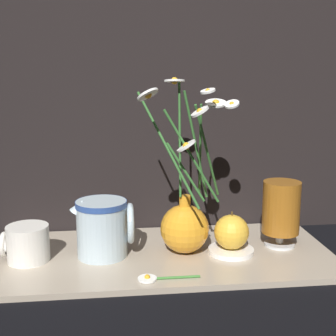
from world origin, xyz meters
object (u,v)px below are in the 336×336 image
at_px(vase_with_flowers, 185,222).
at_px(tea_glass, 281,209).
at_px(orange_fruit, 231,232).
at_px(ceramic_pitcher, 103,225).
at_px(yellow_mug, 27,243).

height_order(vase_with_flowers, tea_glass, vase_with_flowers).
relative_size(vase_with_flowers, orange_fruit, 4.51).
xyz_separation_m(vase_with_flowers, orange_fruit, (0.10, -0.01, -0.02)).
height_order(vase_with_flowers, ceramic_pitcher, vase_with_flowers).
relative_size(yellow_mug, ceramic_pitcher, 0.73).
bearing_deg(tea_glass, orange_fruit, -166.08).
xyz_separation_m(vase_with_flowers, ceramic_pitcher, (-0.17, 0.01, -0.00)).
relative_size(yellow_mug, orange_fruit, 1.17).
bearing_deg(vase_with_flowers, ceramic_pitcher, 176.60).
height_order(vase_with_flowers, orange_fruit, vase_with_flowers).
bearing_deg(ceramic_pitcher, vase_with_flowers, -3.40).
bearing_deg(ceramic_pitcher, tea_glass, 1.29).
height_order(ceramic_pitcher, tea_glass, tea_glass).
relative_size(ceramic_pitcher, orange_fruit, 1.60).
bearing_deg(ceramic_pitcher, yellow_mug, -175.60).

